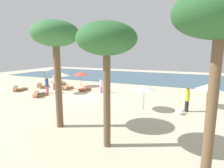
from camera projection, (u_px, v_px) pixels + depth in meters
name	position (u px, v px, depth m)	size (l,w,h in m)	color
ground_plane	(88.00, 97.00, 18.45)	(60.00, 60.00, 0.00)	beige
ocean_water	(135.00, 77.00, 33.75)	(48.00, 16.00, 0.06)	#3D6075
umbrella_0	(44.00, 69.00, 27.40)	(2.06, 2.06, 2.18)	olive
umbrella_1	(144.00, 88.00, 14.10)	(1.84, 1.84, 1.99)	brown
umbrella_2	(62.00, 74.00, 19.77)	(1.73, 1.73, 2.31)	brown
umbrella_3	(81.00, 73.00, 23.96)	(2.16, 2.16, 1.99)	olive
umbrella_4	(208.00, 87.00, 14.82)	(1.88, 1.88, 1.95)	brown
lounger_0	(67.00, 88.00, 22.34)	(1.24, 1.75, 0.73)	olive
lounger_2	(20.00, 89.00, 21.39)	(0.63, 1.64, 0.75)	brown
lounger_3	(63.00, 84.00, 25.30)	(1.28, 1.72, 0.74)	brown
lounger_4	(84.00, 89.00, 21.38)	(1.31, 1.77, 0.68)	brown
lounger_5	(44.00, 87.00, 23.18)	(1.18, 1.79, 0.69)	brown
lounger_6	(40.00, 95.00, 18.73)	(0.81, 1.73, 0.72)	olive
person_0	(101.00, 86.00, 20.30)	(0.44, 0.44, 1.65)	#D17299
person_1	(47.00, 85.00, 19.93)	(0.41, 0.41, 1.86)	#D17299
person_2	(54.00, 82.00, 21.98)	(0.52, 0.52, 1.82)	#BF3338
person_3	(187.00, 99.00, 13.79)	(0.47, 0.47, 1.97)	#26262D
palm_0	(221.00, 17.00, 5.52)	(2.97, 2.97, 6.56)	brown
palm_1	(56.00, 37.00, 10.25)	(2.70, 2.70, 6.34)	brown
palm_3	(107.00, 42.00, 8.00)	(2.73, 2.73, 5.89)	brown
dog	(179.00, 112.00, 13.37)	(0.72, 0.74, 0.37)	silver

